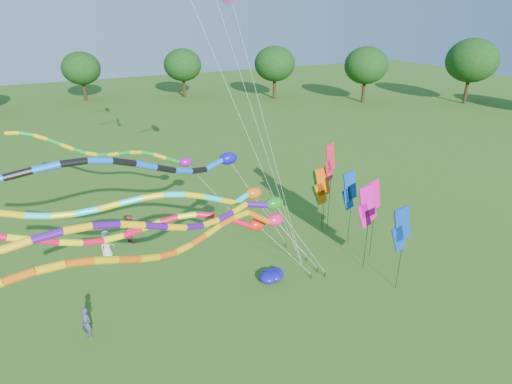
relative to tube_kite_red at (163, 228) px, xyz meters
name	(u,v)px	position (x,y,z in m)	size (l,w,h in m)	color
ground	(301,326)	(5.07, -3.35, -4.64)	(160.00, 160.00, 0.00)	#2B5717
tree_ring	(386,237)	(7.29, -5.54, 0.54)	(115.08, 117.21, 9.40)	#382314
tube_kite_red	(163,228)	(0.00, 0.00, 0.00)	(14.58, 1.16, 6.79)	black
tube_kite_orange	(196,238)	(0.74, -2.11, 0.41)	(14.26, 4.28, 7.01)	black
tube_kite_purple	(182,220)	(0.20, -2.41, 1.46)	(15.20, 3.12, 7.88)	black
tube_kite_blue	(130,168)	(-0.92, 0.96, 2.60)	(16.74, 3.32, 8.99)	black
tube_kite_cyan	(160,201)	(0.04, 0.29, 1.15)	(15.52, 1.39, 7.87)	black
tube_kite_green	(122,153)	(0.04, 9.72, 0.52)	(12.49, 5.70, 7.16)	black
banner_pole_green	(320,187)	(10.94, 4.12, -1.66)	(1.13, 0.43, 4.24)	black
banner_pole_blue_b	(349,191)	(11.39, 1.81, -1.12)	(1.16, 0.15, 4.78)	black
banner_pole_orange	(322,186)	(10.87, 3.82, -1.46)	(1.16, 0.21, 4.44)	black
banner_pole_blue_a	(401,229)	(10.76, -3.03, -1.17)	(1.16, 0.16, 4.74)	black
banner_pole_magenta_a	(366,207)	(10.46, -0.78, -0.86)	(1.16, 0.20, 5.05)	black
banner_pole_red	(330,163)	(11.31, 3.76, 0.00)	(1.10, 0.53, 5.91)	black
banner_pole_magenta_b	(373,201)	(11.59, -0.01, -1.04)	(1.16, 0.26, 4.86)	black
blue_nylon_heap	(274,275)	(5.77, 0.49, -4.43)	(1.31, 1.65, 0.48)	#110DAF
person_a	(107,245)	(-1.88, 6.49, -3.76)	(0.86, 0.56, 1.77)	beige
person_b	(86,324)	(-3.69, 0.13, -3.86)	(0.57, 0.37, 1.56)	#393E50
person_c	(130,228)	(-0.29, 7.87, -3.74)	(0.88, 0.68, 1.81)	#94363E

